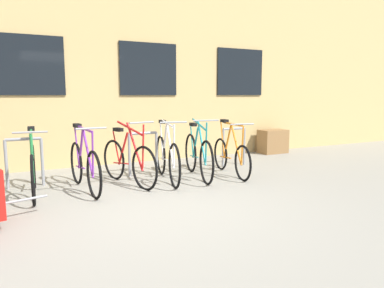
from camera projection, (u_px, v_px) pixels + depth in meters
The scene contains 10 objects.
ground_plane at pixel (147, 208), 4.75m from camera, with size 42.00×42.00×0.00m, color gray.
storefront_building at pixel (72, 64), 9.68m from camera, with size 28.00×5.49×4.64m.
bike_rack at pixel (88, 153), 6.19m from camera, with size 6.58×0.05×0.81m.
bicycle_teal at pixel (198, 155), 6.49m from camera, with size 0.51×1.77×1.10m.
bicycle_green at pixel (33, 169), 5.32m from camera, with size 0.44×1.74×1.02m.
bicycle_purple at pixel (84, 165), 5.61m from camera, with size 0.44×1.78×1.04m.
bicycle_white at pixel (167, 157), 6.26m from camera, with size 0.49×1.82×1.08m.
bicycle_orange at pixel (231, 155), 6.72m from camera, with size 0.44×1.65×1.03m.
bicycle_red at pixel (128, 161), 5.99m from camera, with size 0.55×1.66×1.09m.
planter_box at pixel (273, 141), 9.19m from camera, with size 0.70×0.44×0.60m, color olive.
Camera 1 is at (-1.52, -4.37, 1.48)m, focal length 33.51 mm.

